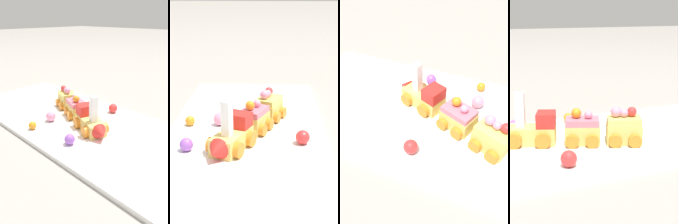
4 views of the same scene
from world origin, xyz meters
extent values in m
plane|color=gray|center=(0.00, 0.00, 0.00)|extent=(10.00, 10.00, 0.00)
cube|color=white|center=(0.00, 0.00, 0.01)|extent=(0.81, 0.34, 0.01)
cube|color=#EACC66|center=(0.07, -0.02, 0.03)|extent=(0.11, 0.08, 0.04)
cube|color=red|center=(0.04, -0.01, 0.06)|extent=(0.05, 0.06, 0.03)
cone|color=red|center=(0.13, -0.05, 0.03)|extent=(0.04, 0.05, 0.04)
cube|color=white|center=(0.08, -0.03, 0.06)|extent=(0.02, 0.02, 0.02)
cube|color=white|center=(0.08, -0.03, 0.07)|extent=(0.02, 0.02, 0.02)
cube|color=white|center=(0.08, -0.03, 0.09)|extent=(0.02, 0.02, 0.02)
cube|color=white|center=(0.08, -0.03, 0.11)|extent=(0.02, 0.02, 0.02)
cylinder|color=orange|center=(0.08, -0.06, 0.03)|extent=(0.03, 0.02, 0.03)
cylinder|color=orange|center=(0.10, -0.01, 0.03)|extent=(0.03, 0.02, 0.03)
cylinder|color=orange|center=(0.03, -0.04, 0.03)|extent=(0.03, 0.02, 0.03)
cylinder|color=orange|center=(0.05, 0.01, 0.03)|extent=(0.03, 0.02, 0.03)
cube|color=#EACC66|center=(-0.03, 0.02, 0.03)|extent=(0.08, 0.07, 0.04)
cube|color=#E57084|center=(-0.03, 0.02, 0.06)|extent=(0.08, 0.07, 0.01)
sphere|color=pink|center=(-0.04, 0.02, 0.07)|extent=(0.02, 0.02, 0.02)
sphere|color=orange|center=(-0.02, 0.01, 0.07)|extent=(0.03, 0.03, 0.02)
cylinder|color=orange|center=(-0.02, -0.02, 0.03)|extent=(0.03, 0.02, 0.03)
cylinder|color=orange|center=(0.00, 0.04, 0.03)|extent=(0.03, 0.02, 0.03)
cylinder|color=orange|center=(-0.06, 0.00, 0.03)|extent=(0.03, 0.02, 0.03)
cylinder|color=orange|center=(-0.04, 0.05, 0.03)|extent=(0.03, 0.02, 0.03)
cube|color=#EACC66|center=(-0.11, 0.05, 0.03)|extent=(0.08, 0.07, 0.04)
cube|color=#EFE066|center=(-0.11, 0.05, 0.06)|extent=(0.08, 0.07, 0.01)
sphere|color=red|center=(-0.12, 0.05, 0.07)|extent=(0.03, 0.03, 0.02)
sphere|color=pink|center=(-0.11, 0.04, 0.07)|extent=(0.02, 0.02, 0.02)
sphere|color=pink|center=(-0.09, 0.04, 0.08)|extent=(0.03, 0.03, 0.02)
cylinder|color=orange|center=(-0.10, 0.01, 0.03)|extent=(0.03, 0.02, 0.03)
cylinder|color=orange|center=(-0.08, 0.07, 0.03)|extent=(0.03, 0.02, 0.03)
cylinder|color=orange|center=(-0.14, 0.03, 0.03)|extent=(0.03, 0.02, 0.03)
cylinder|color=orange|center=(-0.11, 0.08, 0.03)|extent=(0.03, 0.02, 0.03)
sphere|color=#9956C6|center=(0.08, -0.11, 0.03)|extent=(0.03, 0.03, 0.03)
sphere|color=pink|center=(-0.06, -0.06, 0.03)|extent=(0.03, 0.03, 0.03)
sphere|color=red|center=(0.04, 0.12, 0.03)|extent=(0.03, 0.03, 0.03)
sphere|color=orange|center=(-0.05, -0.13, 0.02)|extent=(0.02, 0.02, 0.02)
camera|label=1|loc=(0.43, -0.42, 0.30)|focal=35.00mm
camera|label=2|loc=(0.73, 0.05, 0.33)|focal=60.00mm
camera|label=3|loc=(-0.08, 0.35, 0.37)|focal=35.00mm
camera|label=4|loc=(0.24, 0.68, 0.27)|focal=60.00mm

